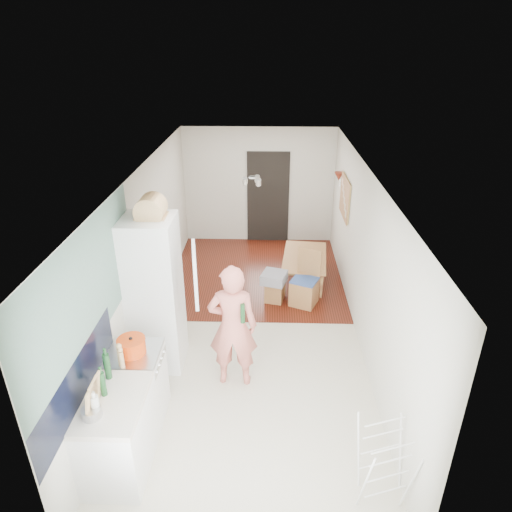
# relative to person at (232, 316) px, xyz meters

# --- Properties ---
(room_shell) EXTENTS (3.20, 7.00, 2.50)m
(room_shell) POSITION_rel_person_xyz_m (0.21, 1.16, 0.24)
(room_shell) COLOR beige
(room_shell) RESTS_ON ground
(floor) EXTENTS (3.20, 7.00, 0.01)m
(floor) POSITION_rel_person_xyz_m (0.21, 1.16, -1.01)
(floor) COLOR beige
(floor) RESTS_ON ground
(wood_floor_overlay) EXTENTS (3.20, 3.30, 0.01)m
(wood_floor_overlay) POSITION_rel_person_xyz_m (0.21, 3.01, -1.00)
(wood_floor_overlay) COLOR #5A1D11
(wood_floor_overlay) RESTS_ON room_shell
(sage_wall_panel) EXTENTS (0.02, 3.00, 1.30)m
(sage_wall_panel) POSITION_rel_person_xyz_m (-1.38, -0.84, 0.84)
(sage_wall_panel) COLOR slate
(sage_wall_panel) RESTS_ON room_shell
(tile_splashback) EXTENTS (0.02, 1.90, 0.50)m
(tile_splashback) POSITION_rel_person_xyz_m (-1.37, -1.39, 0.14)
(tile_splashback) COLOR black
(tile_splashback) RESTS_ON room_shell
(doorway_recess) EXTENTS (0.90, 0.04, 2.00)m
(doorway_recess) POSITION_rel_person_xyz_m (0.41, 4.64, -0.01)
(doorway_recess) COLOR black
(doorway_recess) RESTS_ON room_shell
(base_cabinet) EXTENTS (0.60, 0.90, 0.86)m
(base_cabinet) POSITION_rel_person_xyz_m (-1.09, -1.39, -0.58)
(base_cabinet) COLOR white
(base_cabinet) RESTS_ON room_shell
(worktop) EXTENTS (0.62, 0.92, 0.06)m
(worktop) POSITION_rel_person_xyz_m (-1.09, -1.39, -0.12)
(worktop) COLOR silver
(worktop) RESTS_ON room_shell
(range_cooker) EXTENTS (0.60, 0.60, 0.88)m
(range_cooker) POSITION_rel_person_xyz_m (-1.09, -0.64, -0.57)
(range_cooker) COLOR white
(range_cooker) RESTS_ON room_shell
(cooker_top) EXTENTS (0.60, 0.60, 0.04)m
(cooker_top) POSITION_rel_person_xyz_m (-1.09, -0.64, -0.11)
(cooker_top) COLOR #B4B4B6
(cooker_top) RESTS_ON room_shell
(fridge_housing) EXTENTS (0.66, 0.66, 2.15)m
(fridge_housing) POSITION_rel_person_xyz_m (-1.06, 0.38, 0.07)
(fridge_housing) COLOR white
(fridge_housing) RESTS_ON room_shell
(fridge_door) EXTENTS (0.14, 0.56, 0.70)m
(fridge_door) POSITION_rel_person_xyz_m (-0.45, 0.08, 0.54)
(fridge_door) COLOR white
(fridge_door) RESTS_ON room_shell
(fridge_interior) EXTENTS (0.02, 0.52, 0.66)m
(fridge_interior) POSITION_rel_person_xyz_m (-0.75, 0.38, 0.54)
(fridge_interior) COLOR white
(fridge_interior) RESTS_ON room_shell
(pinboard) EXTENTS (0.03, 0.90, 0.70)m
(pinboard) POSITION_rel_person_xyz_m (1.79, 3.06, 0.54)
(pinboard) COLOR tan
(pinboard) RESTS_ON room_shell
(pinboard_frame) EXTENTS (0.00, 0.94, 0.74)m
(pinboard_frame) POSITION_rel_person_xyz_m (1.78, 3.06, 0.54)
(pinboard_frame) COLOR #AB8144
(pinboard_frame) RESTS_ON room_shell
(wall_sconce) EXTENTS (0.18, 0.18, 0.16)m
(wall_sconce) POSITION_rel_person_xyz_m (1.75, 3.71, 0.74)
(wall_sconce) COLOR maroon
(wall_sconce) RESTS_ON room_shell
(person) EXTENTS (0.74, 0.48, 2.02)m
(person) POSITION_rel_person_xyz_m (0.00, 0.00, 0.00)
(person) COLOR #D47163
(person) RESTS_ON floor
(dining_table) EXTENTS (0.78, 1.25, 0.42)m
(dining_table) POSITION_rel_person_xyz_m (1.13, 2.80, -0.80)
(dining_table) COLOR #AB8144
(dining_table) RESTS_ON floor
(dining_chair) EXTENTS (0.54, 0.54, 0.96)m
(dining_chair) POSITION_rel_person_xyz_m (1.05, 1.95, -0.53)
(dining_chair) COLOR #AB8144
(dining_chair) RESTS_ON floor
(stool) EXTENTS (0.35, 0.35, 0.39)m
(stool) POSITION_rel_person_xyz_m (0.55, 2.04, -0.81)
(stool) COLOR #AB8144
(stool) RESTS_ON floor
(grey_drape) EXTENTS (0.48, 0.48, 0.17)m
(grey_drape) POSITION_rel_person_xyz_m (0.54, 2.00, -0.53)
(grey_drape) COLOR gray
(grey_drape) RESTS_ON stool
(drying_rack) EXTENTS (0.54, 0.51, 0.85)m
(drying_rack) POSITION_rel_person_xyz_m (1.57, -1.65, -0.58)
(drying_rack) COLOR white
(drying_rack) RESTS_ON floor
(bread_bin) EXTENTS (0.42, 0.40, 0.19)m
(bread_bin) POSITION_rel_person_xyz_m (-1.00, 0.44, 1.24)
(bread_bin) COLOR tan
(bread_bin) RESTS_ON fridge_housing
(red_casserole) EXTENTS (0.35, 0.35, 0.19)m
(red_casserole) POSITION_rel_person_xyz_m (-1.08, -0.64, 0.00)
(red_casserole) COLOR red
(red_casserole) RESTS_ON cooker_top
(steel_pan) EXTENTS (0.24, 0.24, 0.09)m
(steel_pan) POSITION_rel_person_xyz_m (-1.20, -1.60, -0.04)
(steel_pan) COLOR #B4B4B6
(steel_pan) RESTS_ON worktop
(held_bottle) EXTENTS (0.06, 0.06, 0.26)m
(held_bottle) POSITION_rel_person_xyz_m (0.13, -0.12, 0.12)
(held_bottle) COLOR #163F1D
(held_bottle) RESTS_ON person
(bottle_a) EXTENTS (0.07, 0.07, 0.30)m
(bottle_a) POSITION_rel_person_xyz_m (-1.22, -1.06, 0.06)
(bottle_a) COLOR #163F1D
(bottle_a) RESTS_ON worktop
(bottle_b) EXTENTS (0.07, 0.07, 0.27)m
(bottle_b) POSITION_rel_person_xyz_m (-1.18, -1.31, 0.05)
(bottle_b) COLOR #163F1D
(bottle_b) RESTS_ON worktop
(bottle_c) EXTENTS (0.10, 0.10, 0.20)m
(bottle_c) POSITION_rel_person_xyz_m (-1.18, -1.56, 0.01)
(bottle_c) COLOR silver
(bottle_c) RESTS_ON worktop
(pepper_mill_front) EXTENTS (0.07, 0.07, 0.20)m
(pepper_mill_front) POSITION_rel_person_xyz_m (-1.13, -0.88, 0.01)
(pepper_mill_front) COLOR tan
(pepper_mill_front) RESTS_ON worktop
(pepper_mill_back) EXTENTS (0.07, 0.07, 0.22)m
(pepper_mill_back) POSITION_rel_person_xyz_m (-1.15, -0.86, 0.02)
(pepper_mill_back) COLOR tan
(pepper_mill_back) RESTS_ON worktop
(chopping_boards) EXTENTS (0.08, 0.25, 0.34)m
(chopping_boards) POSITION_rel_person_xyz_m (-1.20, -1.51, 0.08)
(chopping_boards) COLOR tan
(chopping_boards) RESTS_ON worktop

